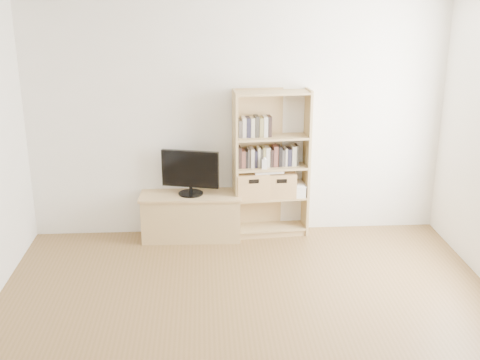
{
  "coord_description": "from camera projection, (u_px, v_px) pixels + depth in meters",
  "views": [
    {
      "loc": [
        -0.37,
        -3.84,
        2.7
      ],
      "look_at": [
        -0.01,
        1.9,
        0.79
      ],
      "focal_mm": 45.0,
      "sensor_mm": 36.0,
      "label": 1
    }
  ],
  "objects": [
    {
      "name": "back_wall",
      "position": [
        237.0,
        118.0,
        6.46
      ],
      "size": [
        4.5,
        0.02,
        2.6
      ],
      "primitive_type": "cube",
      "color": "silver",
      "rests_on": "floor"
    },
    {
      "name": "bookshelf",
      "position": [
        271.0,
        164.0,
        6.5
      ],
      "size": [
        0.83,
        0.36,
        1.62
      ],
      "primitive_type": "cube",
      "rotation": [
        0.0,
        0.0,
        0.08
      ],
      "color": "tan",
      "rests_on": "floor"
    },
    {
      "name": "basket_left",
      "position": [
        251.0,
        185.0,
        6.54
      ],
      "size": [
        0.38,
        0.32,
        0.29
      ],
      "primitive_type": "cube",
      "rotation": [
        0.0,
        0.0,
        0.11
      ],
      "color": "tan",
      "rests_on": "bookshelf"
    },
    {
      "name": "books_row_upper",
      "position": [
        255.0,
        128.0,
        6.37
      ],
      "size": [
        0.36,
        0.16,
        0.18
      ],
      "primitive_type": "cube",
      "rotation": [
        0.0,
        0.0,
        0.09
      ],
      "color": "black",
      "rests_on": "bookshelf"
    },
    {
      "name": "baby_monitor",
      "position": [
        264.0,
        164.0,
        6.4
      ],
      "size": [
        0.06,
        0.04,
        0.1
      ],
      "primitive_type": "cube",
      "rotation": [
        0.0,
        0.0,
        -0.07
      ],
      "color": "white",
      "rests_on": "bookshelf"
    },
    {
      "name": "basket_right",
      "position": [
        280.0,
        184.0,
        6.58
      ],
      "size": [
        0.34,
        0.28,
        0.27
      ],
      "primitive_type": "cube",
      "rotation": [
        0.0,
        0.0,
        0.04
      ],
      "color": "tan",
      "rests_on": "bookshelf"
    },
    {
      "name": "tv_stand",
      "position": [
        191.0,
        217.0,
        6.58
      ],
      "size": [
        1.07,
        0.43,
        0.48
      ],
      "primitive_type": "cube",
      "rotation": [
        0.0,
        0.0,
        -0.03
      ],
      "color": "tan",
      "rests_on": "floor"
    },
    {
      "name": "books_row_mid",
      "position": [
        271.0,
        156.0,
        6.49
      ],
      "size": [
        0.8,
        0.23,
        0.21
      ],
      "primitive_type": "cube",
      "rotation": [
        0.0,
        0.0,
        0.1
      ],
      "color": "black",
      "rests_on": "bookshelf"
    },
    {
      "name": "magazine_stack",
      "position": [
        296.0,
        190.0,
        6.63
      ],
      "size": [
        0.19,
        0.27,
        0.12
      ],
      "primitive_type": "cube",
      "rotation": [
        0.0,
        0.0,
        0.05
      ],
      "color": "silver",
      "rests_on": "bookshelf"
    },
    {
      "name": "laptop",
      "position": [
        268.0,
        170.0,
        6.51
      ],
      "size": [
        0.33,
        0.25,
        0.02
      ],
      "primitive_type": "cube",
      "rotation": [
        0.0,
        0.0,
        0.1
      ],
      "color": "white",
      "rests_on": "basket_left"
    },
    {
      "name": "television",
      "position": [
        190.0,
        173.0,
        6.42
      ],
      "size": [
        0.61,
        0.2,
        0.49
      ],
      "primitive_type": "cube",
      "rotation": [
        0.0,
        0.0,
        -0.26
      ],
      "color": "black",
      "rests_on": "tv_stand"
    },
    {
      "name": "floor",
      "position": [
        257.0,
        360.0,
        4.51
      ],
      "size": [
        4.5,
        5.0,
        0.01
      ],
      "primitive_type": "cube",
      "color": "brown",
      "rests_on": "ground"
    }
  ]
}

